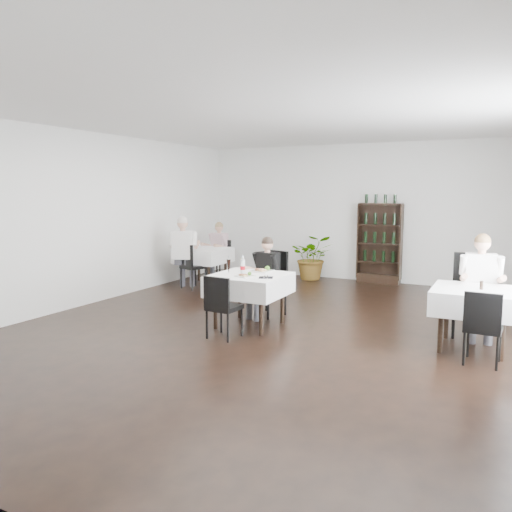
# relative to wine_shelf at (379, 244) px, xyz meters

# --- Properties ---
(room_shell) EXTENTS (9.00, 9.00, 9.00)m
(room_shell) POSITION_rel_wine_shelf_xyz_m (-0.60, -4.31, 0.65)
(room_shell) COLOR black
(room_shell) RESTS_ON ground
(wine_shelf) EXTENTS (0.90, 0.28, 1.75)m
(wine_shelf) POSITION_rel_wine_shelf_xyz_m (0.00, 0.00, 0.00)
(wine_shelf) COLOR black
(wine_shelf) RESTS_ON ground
(main_table) EXTENTS (1.03, 1.03, 0.77)m
(main_table) POSITION_rel_wine_shelf_xyz_m (-0.90, -4.31, -0.23)
(main_table) COLOR black
(main_table) RESTS_ON ground
(left_table) EXTENTS (0.98, 0.98, 0.77)m
(left_table) POSITION_rel_wine_shelf_xyz_m (-3.30, -1.81, -0.23)
(left_table) COLOR black
(left_table) RESTS_ON ground
(right_table) EXTENTS (0.98, 0.98, 0.77)m
(right_table) POSITION_rel_wine_shelf_xyz_m (2.10, -4.01, -0.23)
(right_table) COLOR black
(right_table) RESTS_ON ground
(potted_tree) EXTENTS (1.13, 1.06, 1.01)m
(potted_tree) POSITION_rel_wine_shelf_xyz_m (-1.43, -0.22, -0.34)
(potted_tree) COLOR #26581E
(potted_tree) RESTS_ON ground
(main_chair_far) EXTENTS (0.58, 0.59, 1.03)m
(main_chair_far) POSITION_rel_wine_shelf_xyz_m (-0.92, -3.53, -0.26)
(main_chair_far) COLOR black
(main_chair_far) RESTS_ON ground
(main_chair_near) EXTENTS (0.42, 0.42, 0.86)m
(main_chair_near) POSITION_rel_wine_shelf_xyz_m (-0.94, -5.06, -0.36)
(main_chair_near) COLOR black
(main_chair_near) RESTS_ON ground
(left_chair_far) EXTENTS (0.53, 0.53, 0.89)m
(left_chair_far) POSITION_rel_wine_shelf_xyz_m (-3.29, -1.11, -0.34)
(left_chair_far) COLOR black
(left_chair_far) RESTS_ON ground
(left_chair_near) EXTENTS (0.53, 0.54, 0.92)m
(left_chair_near) POSITION_rel_wine_shelf_xyz_m (-3.26, -2.36, -0.32)
(left_chair_near) COLOR black
(left_chair_near) RESTS_ON ground
(right_chair_far) EXTENTS (0.56, 0.56, 1.12)m
(right_chair_far) POSITION_rel_wine_shelf_xyz_m (2.04, -3.32, -0.20)
(right_chair_far) COLOR black
(right_chair_far) RESTS_ON ground
(right_chair_near) EXTENTS (0.42, 0.42, 0.86)m
(right_chair_near) POSITION_rel_wine_shelf_xyz_m (2.23, -4.63, -0.35)
(right_chair_near) COLOR black
(right_chair_near) RESTS_ON ground
(diner_main) EXTENTS (0.55, 0.58, 1.27)m
(diner_main) POSITION_rel_wine_shelf_xyz_m (-0.93, -3.76, -0.11)
(diner_main) COLOR #414249
(diner_main) RESTS_ON ground
(diner_left_far) EXTENTS (0.54, 0.57, 1.29)m
(diner_left_far) POSITION_rel_wine_shelf_xyz_m (-3.35, -1.17, -0.10)
(diner_left_far) COLOR #414249
(diner_left_far) RESTS_ON ground
(diner_left_near) EXTENTS (0.65, 0.69, 1.47)m
(diner_left_near) POSITION_rel_wine_shelf_xyz_m (-3.37, -2.42, 0.01)
(diner_left_near) COLOR #414249
(diner_left_near) RESTS_ON ground
(diner_right_far) EXTENTS (0.57, 0.58, 1.42)m
(diner_right_far) POSITION_rel_wine_shelf_xyz_m (2.15, -3.48, -0.02)
(diner_right_far) COLOR #414249
(diner_right_far) RESTS_ON ground
(plate_far) EXTENTS (0.31, 0.31, 0.09)m
(plate_far) POSITION_rel_wine_shelf_xyz_m (-0.84, -4.02, -0.06)
(plate_far) COLOR white
(plate_far) RESTS_ON main_table
(plate_near) EXTENTS (0.28, 0.28, 0.07)m
(plate_near) POSITION_rel_wine_shelf_xyz_m (-0.86, -4.51, -0.06)
(plate_near) COLOR white
(plate_near) RESTS_ON main_table
(pilsner_dark) EXTENTS (0.06, 0.06, 0.26)m
(pilsner_dark) POSITION_rel_wine_shelf_xyz_m (-1.22, -4.37, 0.03)
(pilsner_dark) COLOR black
(pilsner_dark) RESTS_ON main_table
(pilsner_lager) EXTENTS (0.06, 0.06, 0.27)m
(pilsner_lager) POSITION_rel_wine_shelf_xyz_m (-1.05, -4.25, 0.03)
(pilsner_lager) COLOR gold
(pilsner_lager) RESTS_ON main_table
(coke_bottle) EXTENTS (0.07, 0.07, 0.28)m
(coke_bottle) POSITION_rel_wine_shelf_xyz_m (-0.99, -4.35, 0.03)
(coke_bottle) COLOR silver
(coke_bottle) RESTS_ON main_table
(napkin_cutlery) EXTENTS (0.23, 0.21, 0.02)m
(napkin_cutlery) POSITION_rel_wine_shelf_xyz_m (-0.56, -4.46, -0.07)
(napkin_cutlery) COLOR black
(napkin_cutlery) RESTS_ON main_table
(pepper_mill) EXTENTS (0.05, 0.05, 0.11)m
(pepper_mill) POSITION_rel_wine_shelf_xyz_m (2.18, -4.02, -0.02)
(pepper_mill) COLOR black
(pepper_mill) RESTS_ON right_table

